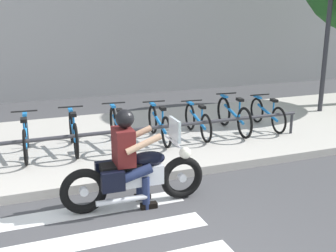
# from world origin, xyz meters

# --- Properties ---
(sidewalk) EXTENTS (24.00, 4.40, 0.15)m
(sidewalk) POSITION_xyz_m (0.00, 4.41, 0.07)
(sidewalk) COLOR #B7B2A8
(sidewalk) RESTS_ON ground
(crosswalk_stripe_3) EXTENTS (2.80, 0.40, 0.01)m
(crosswalk_stripe_3) POSITION_xyz_m (-0.21, 0.80, 0.00)
(crosswalk_stripe_3) COLOR white
(crosswalk_stripe_3) RESTS_ON ground
(crosswalk_stripe_4) EXTENTS (2.80, 0.40, 0.01)m
(crosswalk_stripe_4) POSITION_xyz_m (-0.21, 1.60, 0.00)
(crosswalk_stripe_4) COLOR white
(crosswalk_stripe_4) RESTS_ON ground
(motorcycle) EXTENTS (2.13, 0.62, 1.26)m
(motorcycle) POSITION_xyz_m (0.47, 1.52, 0.47)
(motorcycle) COLOR black
(motorcycle) RESTS_ON ground
(rider) EXTENTS (0.63, 0.54, 1.45)m
(rider) POSITION_xyz_m (0.39, 1.53, 0.84)
(rider) COLOR #591919
(rider) RESTS_ON ground
(bicycle_1) EXTENTS (0.48, 1.68, 0.77)m
(bicycle_1) POSITION_xyz_m (-0.89, 3.92, 0.50)
(bicycle_1) COLOR black
(bicycle_1) RESTS_ON sidewalk
(bicycle_2) EXTENTS (0.48, 1.63, 0.79)m
(bicycle_2) POSITION_xyz_m (-0.02, 3.92, 0.51)
(bicycle_2) COLOR black
(bicycle_2) RESTS_ON sidewalk
(bicycle_3) EXTENTS (0.48, 1.71, 0.79)m
(bicycle_3) POSITION_xyz_m (0.84, 3.92, 0.51)
(bicycle_3) COLOR black
(bicycle_3) RESTS_ON sidewalk
(bicycle_4) EXTENTS (0.48, 1.65, 0.76)m
(bicycle_4) POSITION_xyz_m (1.71, 3.92, 0.50)
(bicycle_4) COLOR black
(bicycle_4) RESTS_ON sidewalk
(bicycle_5) EXTENTS (0.48, 1.55, 0.71)m
(bicycle_5) POSITION_xyz_m (2.58, 3.92, 0.48)
(bicycle_5) COLOR black
(bicycle_5) RESTS_ON sidewalk
(bicycle_6) EXTENTS (0.48, 1.72, 0.80)m
(bicycle_6) POSITION_xyz_m (3.44, 3.92, 0.51)
(bicycle_6) COLOR black
(bicycle_6) RESTS_ON sidewalk
(bicycle_7) EXTENTS (0.48, 1.56, 0.72)m
(bicycle_7) POSITION_xyz_m (4.31, 3.92, 0.48)
(bicycle_7) COLOR black
(bicycle_7) RESTS_ON sidewalk
(bike_rack) EXTENTS (6.67, 0.07, 0.49)m
(bike_rack) POSITION_xyz_m (1.28, 3.36, 0.58)
(bike_rack) COLOR #333338
(bike_rack) RESTS_ON sidewalk
(street_lamp) EXTENTS (0.28, 0.28, 3.85)m
(street_lamp) POSITION_xyz_m (6.57, 4.81, 2.37)
(street_lamp) COLOR #2D2D33
(street_lamp) RESTS_ON ground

